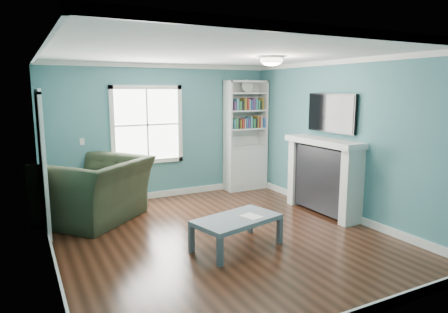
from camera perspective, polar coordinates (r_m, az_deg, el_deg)
name	(u,v)px	position (r m, az deg, el deg)	size (l,w,h in m)	color
floor	(221,237)	(5.92, -0.48, -11.38)	(5.00, 5.00, 0.00)	black
room_walls	(221,128)	(5.56, -0.50, 4.04)	(5.00, 5.00, 5.00)	#40767E
trim	(221,153)	(5.60, -0.49, 0.52)	(4.50, 5.00, 2.60)	white
window	(147,125)	(7.76, -10.91, 4.46)	(1.40, 0.06, 1.50)	white
bookshelf	(245,146)	(8.49, 3.08, 1.46)	(0.90, 0.35, 2.31)	silver
fireplace	(323,177)	(7.04, 14.00, -2.87)	(0.44, 1.58, 1.30)	black
tv	(332,113)	(6.98, 15.11, 6.01)	(0.06, 1.10, 0.65)	black
door	(42,162)	(6.42, -24.55, -0.67)	(0.12, 0.98, 2.17)	silver
ceiling_fixture	(272,60)	(6.09, 6.82, 13.56)	(0.38, 0.38, 0.15)	white
light_switch	(82,142)	(7.54, -19.62, 2.02)	(0.08, 0.01, 0.12)	white
recliner	(96,180)	(6.77, -17.88, -3.18)	(1.55, 1.01, 1.36)	#232C1B
coffee_table	(237,221)	(5.42, 1.85, -9.26)	(1.28, 0.90, 0.42)	#4B535A
paper_sheet	(251,216)	(5.46, 3.95, -8.50)	(0.21, 0.26, 0.00)	white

